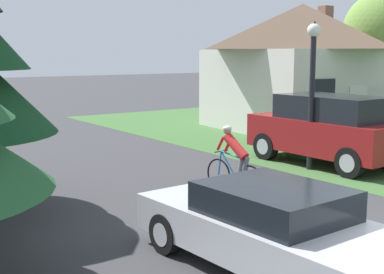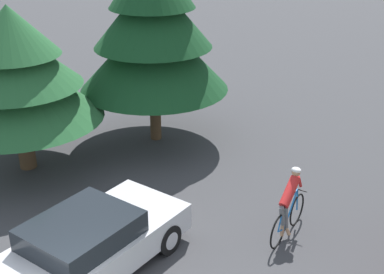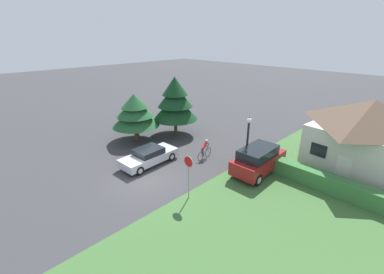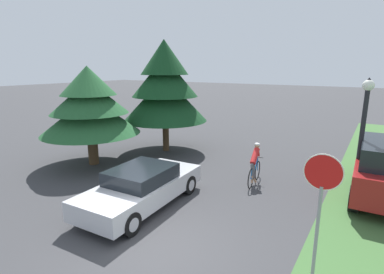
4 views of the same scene
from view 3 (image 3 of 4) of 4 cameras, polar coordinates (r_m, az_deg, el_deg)
name	(u,v)px [view 3 (image 3 of 4)]	position (r m, az deg, el deg)	size (l,w,h in m)	color
ground_plane	(146,180)	(18.47, -10.21, -9.29)	(140.00, 140.00, 0.00)	#38383A
grass_verge_right	(338,232)	(15.93, 29.68, -17.81)	(16.00, 36.00, 0.01)	#3D6633
cottage_house	(367,135)	(22.24, 34.32, 0.38)	(7.47, 7.53, 5.34)	beige
hedge_row	(326,182)	(18.89, 27.59, -8.94)	(8.84, 0.90, 1.12)	#387038
sedan_left_lane	(149,156)	(20.25, -9.53, -4.23)	(2.08, 4.69, 1.31)	#BCBCC1
cyclist	(204,150)	(20.82, 2.79, -2.88)	(0.44, 1.80, 1.60)	black
parked_suv_right	(258,160)	(19.15, 14.50, -4.91)	(2.17, 4.64, 2.04)	maroon
stop_sign	(188,169)	(15.30, -0.79, -7.12)	(0.72, 0.07, 2.87)	gray
street_lamp	(248,136)	(18.80, 12.29, 0.11)	(0.37, 0.37, 4.11)	black
conifer_tall_near	(135,112)	(24.40, -12.55, 5.37)	(4.41, 4.41, 4.49)	#4C3823
conifer_tall_far	(175,101)	(25.18, -3.78, 7.93)	(4.39, 4.39, 5.80)	#4C3823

